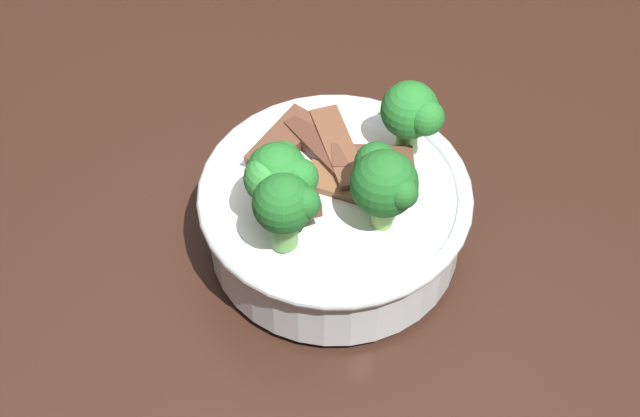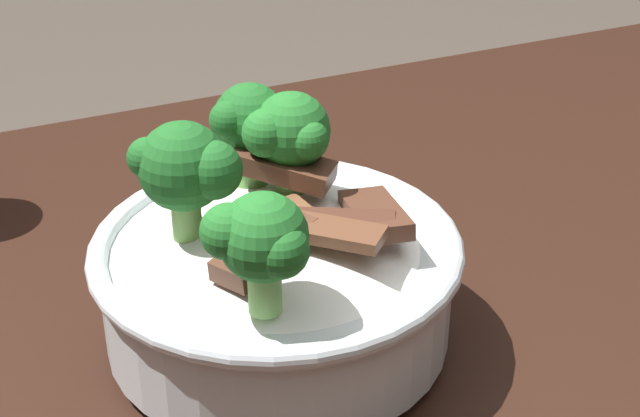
{
  "view_description": "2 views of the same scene",
  "coord_description": "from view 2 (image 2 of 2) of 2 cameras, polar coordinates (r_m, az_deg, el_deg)",
  "views": [
    {
      "loc": [
        0.29,
        -0.54,
        1.4
      ],
      "look_at": [
        0.07,
        -0.11,
        0.81
      ],
      "focal_mm": 57.05,
      "sensor_mm": 36.0,
      "label": 1
    },
    {
      "loc": [
        0.24,
        0.3,
        1.11
      ],
      "look_at": [
        0.05,
        -0.13,
        0.84
      ],
      "focal_mm": 54.81,
      "sensor_mm": 36.0,
      "label": 2
    }
  ],
  "objects": [
    {
      "name": "rice_bowl",
      "position": [
        0.53,
        -2.68,
        -3.11
      ],
      "size": [
        0.2,
        0.2,
        0.14
      ],
      "color": "silver",
      "rests_on": "dining_table"
    }
  ]
}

